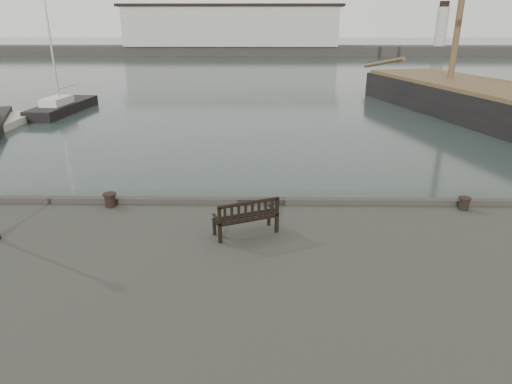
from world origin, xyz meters
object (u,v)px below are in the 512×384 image
(bollard_left, at_px, (110,200))
(yacht_d, at_px, (64,110))
(bench, at_px, (246,223))
(bollard_right, at_px, (464,204))

(bollard_left, distance_m, yacht_d, 27.34)
(bench, height_order, yacht_d, yacht_d)
(bench, height_order, bollard_right, bench)
(bench, distance_m, yacht_d, 31.31)
(bench, xyz_separation_m, bollard_left, (-4.57, 2.01, -0.11))
(bollard_left, bearing_deg, yacht_d, 115.91)
(bench, bearing_deg, bollard_left, 132.28)
(bollard_right, distance_m, yacht_d, 34.11)
(bollard_right, bearing_deg, bench, -164.71)
(bollard_right, height_order, yacht_d, yacht_d)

